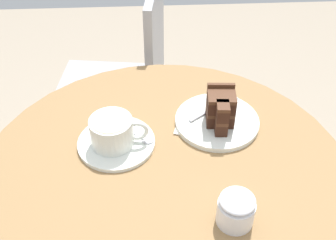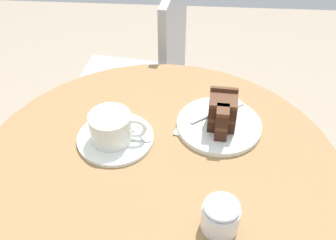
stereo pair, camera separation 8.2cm
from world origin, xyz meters
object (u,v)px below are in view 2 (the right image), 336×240
sugar_pot (221,215)px  coffee_cup (112,127)px  teaspoon (137,133)px  napkin (209,126)px  cake_plate (219,125)px  cake_slice (222,113)px  cafe_chair (148,76)px  saucer (115,138)px  fork (223,109)px

sugar_pot → coffee_cup: bearing=137.8°
teaspoon → napkin: size_ratio=0.53×
teaspoon → cake_plate: 0.19m
cake_slice → cafe_chair: cafe_chair is taller
saucer → fork: (0.24, 0.10, 0.01)m
cake_plate → teaspoon: bearing=-167.1°
saucer → teaspoon: bearing=17.5°
teaspoon → cake_plate: (0.18, 0.04, -0.01)m
coffee_cup → cake_plate: (0.23, 0.06, -0.04)m
cake_plate → napkin: (-0.02, 0.00, -0.00)m
coffee_cup → sugar_pot: coffee_cup is taller
coffee_cup → cake_plate: size_ratio=0.64×
sugar_pot → cake_plate: bearing=88.8°
sugar_pot → fork: bearing=87.2°
cake_slice → sugar_pot: size_ratio=1.26×
sugar_pot → cake_slice: bearing=88.0°
coffee_cup → fork: size_ratio=0.98×
coffee_cup → cake_slice: bearing=11.9°
cake_plate → fork: fork is taller
cake_slice → teaspoon: bearing=-170.5°
cake_plate → napkin: bearing=179.5°
cafe_chair → sugar_pot: size_ratio=12.52×
saucer → cafe_chair: (0.01, 0.54, -0.22)m
teaspoon → napkin: (0.16, 0.04, -0.01)m
cake_plate → fork: 0.05m
cake_slice → sugar_pot: bearing=-92.0°
fork → cafe_chair: cafe_chair is taller
napkin → cafe_chair: bearing=112.1°
teaspoon → cafe_chair: 0.57m
coffee_cup → teaspoon: (0.05, 0.02, -0.03)m
cake_slice → fork: cake_slice is taller
saucer → coffee_cup: coffee_cup is taller
saucer → sugar_pot: 0.31m
teaspoon → cafe_chair: bearing=135.2°
coffee_cup → sugar_pot: 0.31m
saucer → cafe_chair: size_ratio=0.20×
saucer → teaspoon: (0.05, 0.01, 0.01)m
cake_plate → cafe_chair: bearing=114.4°
teaspoon → coffee_cup: bearing=-118.5°
coffee_cup → teaspoon: 0.06m
coffee_cup → cake_slice: size_ratio=1.43×
saucer → napkin: 0.21m
cake_plate → sugar_pot: size_ratio=2.79×
teaspoon → cake_plate: size_ratio=0.47×
saucer → cafe_chair: 0.58m
cake_plate → sugar_pot: bearing=-91.2°
teaspoon → fork: 0.21m
saucer → fork: size_ratio=1.34×
cake_slice → cafe_chair: 0.60m
teaspoon → fork: (0.19, 0.09, 0.00)m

